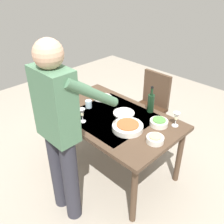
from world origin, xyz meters
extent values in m
plane|color=#9E9384|center=(0.00, 0.00, 0.00)|extent=(6.00, 6.00, 0.00)
cube|color=#4C3828|center=(0.00, 0.00, 0.70)|extent=(1.43, 0.88, 0.04)
cube|color=beige|center=(0.00, 0.00, 0.72)|extent=(0.79, 0.75, 0.00)
cylinder|color=#4C3828|center=(-0.65, -0.37, 0.34)|extent=(0.06, 0.06, 0.68)
cylinder|color=#4C3828|center=(0.65, -0.37, 0.34)|extent=(0.06, 0.06, 0.68)
cylinder|color=#4C3828|center=(-0.65, 0.37, 0.34)|extent=(0.06, 0.06, 0.68)
cylinder|color=#4C3828|center=(0.65, 0.37, 0.34)|extent=(0.06, 0.06, 0.68)
cube|color=#352114|center=(0.10, -0.74, 0.45)|extent=(0.40, 0.40, 0.04)
cube|color=#4C3828|center=(0.10, -0.92, 0.70)|extent=(0.40, 0.04, 0.45)
cylinder|color=#4C3828|center=(-0.07, -0.91, 0.23)|extent=(0.04, 0.04, 0.43)
cylinder|color=#4C3828|center=(0.27, -0.91, 0.23)|extent=(0.04, 0.04, 0.43)
cylinder|color=#4C3828|center=(-0.07, -0.57, 0.23)|extent=(0.04, 0.04, 0.43)
cylinder|color=#4C3828|center=(0.27, -0.57, 0.23)|extent=(0.04, 0.04, 0.43)
cylinder|color=#2D2D38|center=(0.00, 0.72, 0.44)|extent=(0.14, 0.14, 0.88)
cylinder|color=#2D2D38|center=(-0.20, 0.72, 0.44)|extent=(0.14, 0.14, 0.88)
cube|color=#4C7556|center=(-0.10, 0.72, 1.18)|extent=(0.36, 0.20, 0.60)
sphere|color=tan|center=(-0.10, 0.72, 1.58)|extent=(0.22, 0.22, 0.22)
cylinder|color=#4C7556|center=(0.07, 0.48, 1.25)|extent=(0.08, 0.52, 0.40)
cylinder|color=#4C7556|center=(-0.27, 0.48, 1.25)|extent=(0.08, 0.52, 0.40)
cylinder|color=black|center=(-0.23, -0.36, 0.82)|extent=(0.07, 0.07, 0.20)
cylinder|color=black|center=(-0.23, -0.36, 0.96)|extent=(0.03, 0.03, 0.08)
cylinder|color=black|center=(-0.23, -0.36, 1.01)|extent=(0.03, 0.03, 0.02)
cylinder|color=white|center=(0.13, 0.29, 0.72)|extent=(0.06, 0.06, 0.01)
cylinder|color=white|center=(0.13, 0.29, 0.76)|extent=(0.01, 0.01, 0.07)
cone|color=white|center=(0.13, 0.29, 0.83)|extent=(0.07, 0.07, 0.07)
cylinder|color=beige|center=(0.13, 0.29, 0.81)|extent=(0.03, 0.03, 0.03)
cylinder|color=white|center=(-0.57, -0.31, 0.72)|extent=(0.06, 0.06, 0.01)
cylinder|color=white|center=(-0.57, -0.31, 0.76)|extent=(0.01, 0.01, 0.07)
cone|color=white|center=(-0.57, -0.31, 0.83)|extent=(0.07, 0.07, 0.07)
cylinder|color=beige|center=(-0.57, -0.31, 0.81)|extent=(0.03, 0.03, 0.03)
cylinder|color=silver|center=(0.57, 0.30, 0.77)|extent=(0.07, 0.07, 0.09)
cylinder|color=silver|center=(0.32, 0.05, 0.76)|extent=(0.07, 0.07, 0.09)
cylinder|color=silver|center=(-0.28, 0.07, 0.75)|extent=(0.30, 0.30, 0.05)
cylinder|color=#C6562D|center=(-0.28, 0.07, 0.77)|extent=(0.22, 0.22, 0.03)
cylinder|color=silver|center=(-0.45, -0.21, 0.75)|extent=(0.18, 0.18, 0.05)
cylinder|color=#4C843D|center=(-0.45, -0.21, 0.77)|extent=(0.13, 0.13, 0.03)
cylinder|color=silver|center=(-0.59, 0.04, 0.75)|extent=(0.16, 0.16, 0.05)
cylinder|color=tan|center=(-0.59, 0.04, 0.77)|extent=(0.12, 0.12, 0.03)
cylinder|color=silver|center=(0.37, -0.21, 0.73)|extent=(0.23, 0.23, 0.01)
cylinder|color=silver|center=(-0.05, -0.13, 0.73)|extent=(0.23, 0.23, 0.01)
cube|color=silver|center=(0.37, 0.28, 0.72)|extent=(0.06, 0.20, 0.00)
camera|label=1|loc=(-1.60, 1.59, 2.11)|focal=40.32mm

